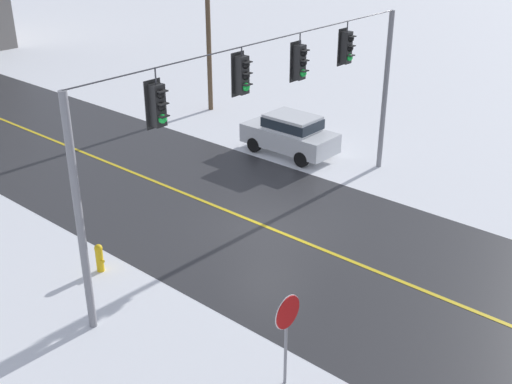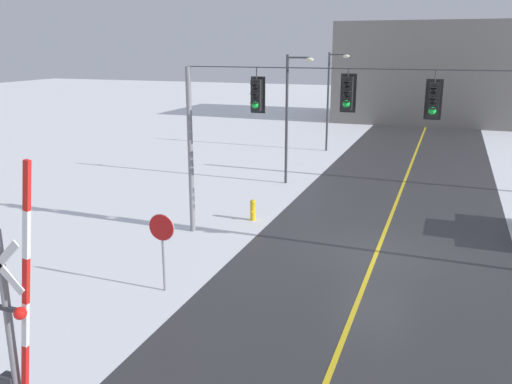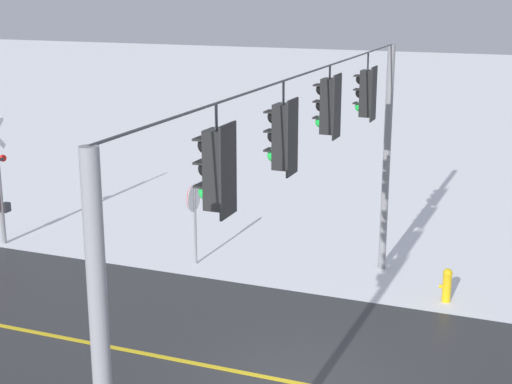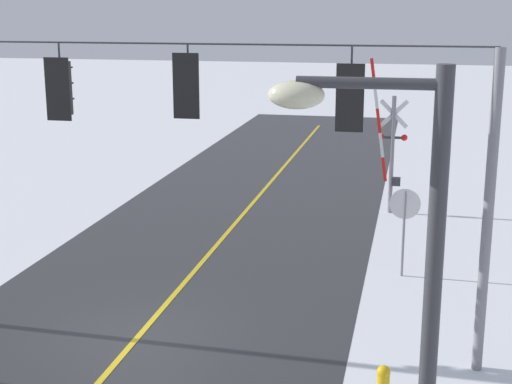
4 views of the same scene
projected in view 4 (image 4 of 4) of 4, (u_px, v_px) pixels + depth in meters
The scene contains 5 objects.
ground_plane at pixel (138, 337), 16.22m from camera, with size 160.00×160.00×0.00m, color white.
signal_span at pixel (131, 134), 15.17m from camera, with size 14.20×0.47×6.22m.
stop_sign at pixel (404, 213), 19.50m from camera, with size 0.80×0.09×2.35m.
railroad_crossing at pixel (390, 145), 25.43m from camera, with size 1.34×0.31×5.23m.
streetlamp_near at pixel (400, 384), 6.16m from camera, with size 1.39×0.28×6.50m.
Camera 4 is at (-5.61, 14.14, 6.91)m, focal length 53.10 mm.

